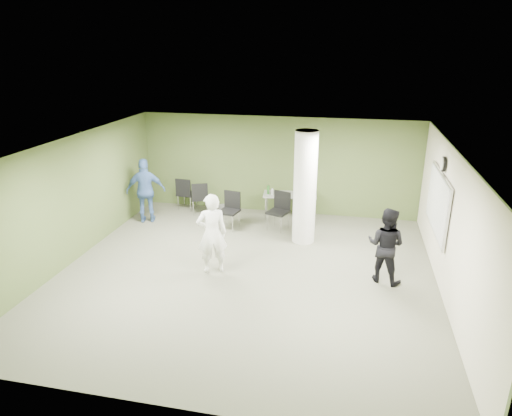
% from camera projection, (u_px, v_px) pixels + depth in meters
% --- Properties ---
extents(floor, '(8.00, 8.00, 0.00)m').
position_uv_depth(floor, '(247.00, 273.00, 9.90)').
color(floor, '#555744').
rests_on(floor, ground).
extents(ceiling, '(8.00, 8.00, 0.00)m').
position_uv_depth(ceiling, '(246.00, 146.00, 8.95)').
color(ceiling, white).
rests_on(ceiling, wall_back).
extents(wall_back, '(8.00, 2.80, 0.02)m').
position_uv_depth(wall_back, '(278.00, 165.00, 13.10)').
color(wall_back, '#495B2B').
rests_on(wall_back, floor).
extents(wall_left, '(0.02, 8.00, 2.80)m').
position_uv_depth(wall_left, '(72.00, 200.00, 10.21)').
color(wall_left, '#495B2B').
rests_on(wall_left, floor).
extents(wall_right_cream, '(0.02, 8.00, 2.80)m').
position_uv_depth(wall_right_cream, '(451.00, 228.00, 8.64)').
color(wall_right_cream, beige).
rests_on(wall_right_cream, floor).
extents(column, '(0.56, 0.56, 2.80)m').
position_uv_depth(column, '(305.00, 188.00, 11.07)').
color(column, silver).
rests_on(column, floor).
extents(whiteboard, '(0.05, 2.30, 1.30)m').
position_uv_depth(whiteboard, '(438.00, 203.00, 9.72)').
color(whiteboard, silver).
rests_on(whiteboard, wall_right_cream).
extents(wall_clock, '(0.06, 0.32, 0.32)m').
position_uv_depth(wall_clock, '(443.00, 164.00, 9.43)').
color(wall_clock, black).
rests_on(wall_clock, wall_right_cream).
extents(folding_table, '(1.55, 0.81, 0.96)m').
position_uv_depth(folding_table, '(289.00, 196.00, 12.86)').
color(folding_table, gray).
rests_on(folding_table, floor).
extents(wastebasket, '(0.24, 0.24, 0.28)m').
position_uv_depth(wastebasket, '(223.00, 210.00, 13.28)').
color(wastebasket, '#4C4C4C').
rests_on(wastebasket, floor).
extents(chair_back_left, '(0.54, 0.54, 0.99)m').
position_uv_depth(chair_back_left, '(185.00, 191.00, 13.48)').
color(chair_back_left, black).
rests_on(chair_back_left, floor).
extents(chair_back_right, '(0.63, 0.63, 0.97)m').
position_uv_depth(chair_back_right, '(200.00, 196.00, 13.15)').
color(chair_back_right, black).
rests_on(chair_back_right, floor).
extents(chair_table_left, '(0.58, 0.58, 0.99)m').
position_uv_depth(chair_table_left, '(230.00, 207.00, 12.19)').
color(chair_table_left, black).
rests_on(chair_table_left, floor).
extents(chair_table_right, '(0.64, 0.64, 1.01)m').
position_uv_depth(chair_table_right, '(280.00, 208.00, 12.11)').
color(chair_table_right, black).
rests_on(chair_table_right, floor).
extents(woman_white, '(0.77, 0.65, 1.78)m').
position_uv_depth(woman_white, '(212.00, 234.00, 9.69)').
color(woman_white, white).
rests_on(woman_white, floor).
extents(man_black, '(0.95, 0.85, 1.61)m').
position_uv_depth(man_black, '(386.00, 245.00, 9.34)').
color(man_black, black).
rests_on(man_black, floor).
extents(man_blue, '(1.14, 0.76, 1.79)m').
position_uv_depth(man_blue, '(146.00, 191.00, 12.50)').
color(man_blue, '#3C5C94').
rests_on(man_blue, floor).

